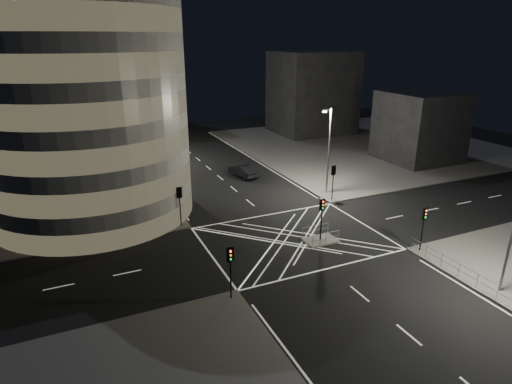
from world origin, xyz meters
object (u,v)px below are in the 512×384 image
traffic_signal_nl (230,263)px  traffic_signal_island (322,212)px  traffic_signal_fl (180,199)px  street_lamp_left_near (159,160)px  traffic_signal_fr (333,176)px  sedan (243,171)px  street_lamp_right_far (328,148)px  central_island (320,240)px  traffic_signal_nr (424,221)px  street_lamp_left_far (131,129)px

traffic_signal_nl → traffic_signal_island: 12.03m
traffic_signal_island → traffic_signal_fl: bearing=142.5°
traffic_signal_fl → street_lamp_left_near: (-0.64, 5.20, 2.63)m
traffic_signal_fr → sedan: bearing=115.6°
street_lamp_right_far → traffic_signal_nl: bearing=-139.1°
central_island → street_lamp_left_near: (-11.44, 13.50, 5.47)m
traffic_signal_fr → traffic_signal_island: 10.73m
traffic_signal_nl → street_lamp_left_near: bearing=91.9°
traffic_signal_nr → street_lamp_left_far: (-18.24, 36.80, 2.63)m
street_lamp_left_far → sedan: size_ratio=2.04×
traffic_signal_nr → traffic_signal_island: same height
traffic_signal_fr → street_lamp_left_near: size_ratio=0.40×
traffic_signal_fl → sedan: 17.12m
traffic_signal_nr → street_lamp_left_near: (-18.24, 18.80, 2.63)m
street_lamp_left_near → street_lamp_left_far: bearing=90.0°
traffic_signal_island → street_lamp_left_far: bearing=110.0°
street_lamp_right_far → central_island: bearing=-125.3°
central_island → traffic_signal_fl: bearing=142.5°
street_lamp_left_near → sedan: street_lamp_left_near is taller
street_lamp_left_far → sedan: street_lamp_left_far is taller
traffic_signal_nr → street_lamp_left_near: street_lamp_left_near is taller
central_island → traffic_signal_fr: size_ratio=0.75×
sedan → traffic_signal_nl: bearing=54.3°
traffic_signal_nl → traffic_signal_nr: same height
traffic_signal_island → sedan: size_ratio=0.82×
traffic_signal_fr → traffic_signal_island: (-6.80, -8.30, 0.00)m
traffic_signal_island → street_lamp_right_far: street_lamp_right_far is taller
traffic_signal_nl → street_lamp_left_far: bearing=91.0°
central_island → traffic_signal_island: bearing=0.0°
traffic_signal_nl → traffic_signal_fr: same height
street_lamp_left_far → traffic_signal_fl: bearing=-88.4°
central_island → traffic_signal_nr: bearing=-37.9°
traffic_signal_fl → traffic_signal_nl: 13.60m
sedan → street_lamp_left_near: bearing=18.6°
street_lamp_left_far → traffic_signal_island: bearing=-70.0°
traffic_signal_fl → street_lamp_left_near: 5.86m
traffic_signal_fl → street_lamp_right_far: street_lamp_right_far is taller
traffic_signal_fl → street_lamp_left_near: street_lamp_left_near is taller
traffic_signal_fl → sedan: traffic_signal_fl is taller
traffic_signal_nr → street_lamp_right_far: size_ratio=0.40×
street_lamp_right_far → traffic_signal_island: bearing=-125.3°
traffic_signal_nl → traffic_signal_nr: 17.60m
traffic_signal_fl → traffic_signal_nr: (17.60, -13.60, 0.00)m
central_island → traffic_signal_fl: (-10.80, 8.30, 2.84)m
traffic_signal_fl → traffic_signal_island: (10.80, -8.30, 0.00)m
traffic_signal_fl → traffic_signal_nl: same height
traffic_signal_fr → street_lamp_left_near: (-18.24, 5.20, 2.63)m
traffic_signal_nr → street_lamp_left_near: 26.32m
street_lamp_left_far → traffic_signal_nr: bearing=-63.6°
traffic_signal_nr → street_lamp_left_far: 41.15m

